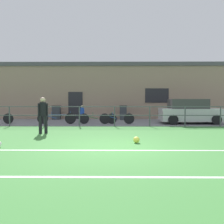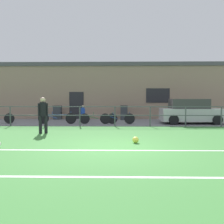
{
  "view_description": "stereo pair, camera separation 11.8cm",
  "coord_description": "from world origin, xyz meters",
  "px_view_note": "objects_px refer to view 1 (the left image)",
  "views": [
    {
      "loc": [
        -0.01,
        -7.91,
        1.57
      ],
      "look_at": [
        -0.12,
        3.89,
        0.94
      ],
      "focal_mm": 39.38,
      "sensor_mm": 36.0,
      "label": 1
    },
    {
      "loc": [
        0.11,
        -7.91,
        1.57
      ],
      "look_at": [
        -0.12,
        3.89,
        0.94
      ],
      "focal_mm": 39.38,
      "sensor_mm": 36.0,
      "label": 2
    }
  ],
  "objects_px": {
    "player_goalkeeper": "(43,113)",
    "trash_bin_0": "(123,113)",
    "soccer_ball_match": "(136,140)",
    "trash_bin_1": "(56,113)",
    "spectator_child": "(82,113)",
    "bicycle_parked_3": "(56,118)",
    "bicycle_parked_2": "(98,118)",
    "parked_car_red": "(190,112)",
    "bicycle_parked_1": "(117,118)"
  },
  "relations": [
    {
      "from": "player_goalkeeper",
      "to": "bicycle_parked_1",
      "type": "height_order",
      "value": "player_goalkeeper"
    },
    {
      "from": "soccer_ball_match",
      "to": "trash_bin_1",
      "type": "relative_size",
      "value": 0.22
    },
    {
      "from": "player_goalkeeper",
      "to": "soccer_ball_match",
      "type": "distance_m",
      "value": 4.73
    },
    {
      "from": "trash_bin_0",
      "to": "player_goalkeeper",
      "type": "bearing_deg",
      "value": -118.81
    },
    {
      "from": "bicycle_parked_1",
      "to": "player_goalkeeper",
      "type": "bearing_deg",
      "value": -129.97
    },
    {
      "from": "bicycle_parked_2",
      "to": "trash_bin_1",
      "type": "bearing_deg",
      "value": 136.07
    },
    {
      "from": "soccer_ball_match",
      "to": "parked_car_red",
      "type": "relative_size",
      "value": 0.06
    },
    {
      "from": "parked_car_red",
      "to": "bicycle_parked_3",
      "type": "bearing_deg",
      "value": -177.6
    },
    {
      "from": "bicycle_parked_2",
      "to": "bicycle_parked_3",
      "type": "height_order",
      "value": "bicycle_parked_3"
    },
    {
      "from": "player_goalkeeper",
      "to": "spectator_child",
      "type": "distance_m",
      "value": 5.29
    },
    {
      "from": "soccer_ball_match",
      "to": "trash_bin_1",
      "type": "xyz_separation_m",
      "value": [
        -5.12,
        9.63,
        0.43
      ]
    },
    {
      "from": "soccer_ball_match",
      "to": "bicycle_parked_3",
      "type": "height_order",
      "value": "bicycle_parked_3"
    },
    {
      "from": "bicycle_parked_2",
      "to": "trash_bin_1",
      "type": "distance_m",
      "value": 4.59
    },
    {
      "from": "spectator_child",
      "to": "bicycle_parked_3",
      "type": "bearing_deg",
      "value": 53.64
    },
    {
      "from": "spectator_child",
      "to": "trash_bin_1",
      "type": "distance_m",
      "value": 3.05
    },
    {
      "from": "player_goalkeeper",
      "to": "bicycle_parked_3",
      "type": "bearing_deg",
      "value": 73.86
    },
    {
      "from": "trash_bin_1",
      "to": "spectator_child",
      "type": "bearing_deg",
      "value": -43.62
    },
    {
      "from": "soccer_ball_match",
      "to": "trash_bin_0",
      "type": "xyz_separation_m",
      "value": [
        -0.14,
        9.4,
        0.44
      ]
    },
    {
      "from": "soccer_ball_match",
      "to": "trash_bin_0",
      "type": "distance_m",
      "value": 9.41
    },
    {
      "from": "player_goalkeeper",
      "to": "trash_bin_0",
      "type": "bearing_deg",
      "value": 39.99
    },
    {
      "from": "parked_car_red",
      "to": "spectator_child",
      "type": "bearing_deg",
      "value": 173.93
    },
    {
      "from": "bicycle_parked_3",
      "to": "trash_bin_0",
      "type": "height_order",
      "value": "trash_bin_0"
    },
    {
      "from": "parked_car_red",
      "to": "trash_bin_1",
      "type": "bearing_deg",
      "value": 162.68
    },
    {
      "from": "trash_bin_0",
      "to": "trash_bin_1",
      "type": "height_order",
      "value": "trash_bin_0"
    },
    {
      "from": "bicycle_parked_3",
      "to": "trash_bin_1",
      "type": "height_order",
      "value": "trash_bin_1"
    },
    {
      "from": "player_goalkeeper",
      "to": "bicycle_parked_2",
      "type": "bearing_deg",
      "value": 40.57
    },
    {
      "from": "bicycle_parked_2",
      "to": "parked_car_red",
      "type": "bearing_deg",
      "value": 3.46
    },
    {
      "from": "bicycle_parked_1",
      "to": "bicycle_parked_3",
      "type": "relative_size",
      "value": 0.9
    },
    {
      "from": "bicycle_parked_3",
      "to": "trash_bin_0",
      "type": "bearing_deg",
      "value": 34.92
    },
    {
      "from": "parked_car_red",
      "to": "bicycle_parked_1",
      "type": "xyz_separation_m",
      "value": [
        -4.6,
        -0.41,
        -0.39
      ]
    },
    {
      "from": "trash_bin_0",
      "to": "trash_bin_1",
      "type": "xyz_separation_m",
      "value": [
        -4.98,
        0.23,
        -0.01
      ]
    },
    {
      "from": "parked_car_red",
      "to": "bicycle_parked_2",
      "type": "height_order",
      "value": "parked_car_red"
    },
    {
      "from": "soccer_ball_match",
      "to": "trash_bin_0",
      "type": "bearing_deg",
      "value": 90.86
    },
    {
      "from": "spectator_child",
      "to": "bicycle_parked_3",
      "type": "distance_m",
      "value": 1.83
    },
    {
      "from": "spectator_child",
      "to": "trash_bin_0",
      "type": "distance_m",
      "value": 3.35
    },
    {
      "from": "bicycle_parked_1",
      "to": "trash_bin_0",
      "type": "distance_m",
      "value": 3.06
    },
    {
      "from": "spectator_child",
      "to": "bicycle_parked_3",
      "type": "relative_size",
      "value": 0.47
    },
    {
      "from": "spectator_child",
      "to": "bicycle_parked_2",
      "type": "distance_m",
      "value": 1.57
    },
    {
      "from": "bicycle_parked_1",
      "to": "trash_bin_1",
      "type": "distance_m",
      "value": 5.54
    },
    {
      "from": "bicycle_parked_2",
      "to": "trash_bin_0",
      "type": "bearing_deg",
      "value": 60.41
    },
    {
      "from": "trash_bin_0",
      "to": "trash_bin_1",
      "type": "bearing_deg",
      "value": 177.37
    },
    {
      "from": "soccer_ball_match",
      "to": "trash_bin_1",
      "type": "bearing_deg",
      "value": 118.02
    },
    {
      "from": "spectator_child",
      "to": "bicycle_parked_1",
      "type": "xyz_separation_m",
      "value": [
        2.28,
        -1.14,
        -0.29
      ]
    },
    {
      "from": "spectator_child",
      "to": "parked_car_red",
      "type": "bearing_deg",
      "value": -169.07
    },
    {
      "from": "trash_bin_0",
      "to": "parked_car_red",
      "type": "bearing_deg",
      "value": -32.39
    },
    {
      "from": "spectator_child",
      "to": "bicycle_parked_3",
      "type": "xyz_separation_m",
      "value": [
        -1.46,
        -1.08,
        -0.28
      ]
    },
    {
      "from": "soccer_ball_match",
      "to": "parked_car_red",
      "type": "bearing_deg",
      "value": 59.72
    },
    {
      "from": "player_goalkeeper",
      "to": "bicycle_parked_2",
      "type": "distance_m",
      "value": 4.67
    },
    {
      "from": "spectator_child",
      "to": "bicycle_parked_2",
      "type": "bearing_deg",
      "value": 152.46
    },
    {
      "from": "trash_bin_1",
      "to": "bicycle_parked_1",
      "type": "bearing_deg",
      "value": -35.81
    }
  ]
}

